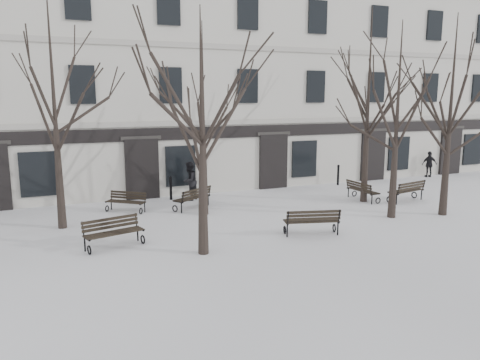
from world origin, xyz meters
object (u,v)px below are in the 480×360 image
tree_3 (452,92)px  bench_2 (407,190)px  tree_1 (201,103)px  bench_3 (126,201)px  tree_2 (398,97)px  bench_5 (362,190)px  bench_0 (113,232)px  bench_1 (312,221)px  bench_4 (193,197)px

tree_3 → bench_2: size_ratio=3.93×
tree_1 → bench_3: 7.84m
tree_2 → tree_3: size_ratio=0.96×
tree_1 → bench_5: bearing=25.4°
tree_3 → bench_0: (-13.33, 0.84, -4.55)m
tree_1 → bench_1: size_ratio=3.67×
tree_2 → bench_5: 5.39m
tree_3 → bench_3: size_ratio=4.79×
tree_2 → bench_3: 11.98m
bench_3 → bench_5: bearing=27.8°
tree_1 → bench_1: 5.92m
bench_1 → bench_2: 7.58m
bench_2 → tree_2: bearing=25.9°
tree_2 → bench_0: 11.89m
tree_3 → bench_5: 5.97m
tree_3 → bench_5: bearing=112.5°
bench_1 → tree_3: bearing=-161.0°
bench_4 → bench_5: bearing=137.6°
tree_2 → tree_3: bearing=-11.9°
bench_0 → bench_3: size_ratio=1.20×
tree_3 → bench_1: (-6.61, -0.47, -4.54)m
tree_3 → bench_2: 5.20m
bench_3 → tree_3: bearing=14.0°
bench_1 → bench_3: bearing=-32.3°
bench_4 → bench_0: bearing=13.9°
tree_3 → bench_0: 14.11m
tree_2 → bench_1: tree_2 is taller
tree_3 → bench_2: bearing=82.1°
bench_3 → bench_5: size_ratio=0.91×
tree_3 → bench_1: bearing=-175.9°
tree_1 → bench_4: (1.41, 5.85, -4.18)m
tree_3 → bench_4: size_ratio=4.20×
bench_2 → bench_3: size_ratio=1.22×
bench_0 → bench_1: bench_1 is taller
tree_2 → tree_1: bearing=-170.9°
tree_2 → bench_2: size_ratio=3.77×
bench_2 → bench_4: bearing=-26.1°
tree_3 → bench_4: 11.55m
tree_2 → bench_0: tree_2 is taller
bench_0 → bench_2: (13.68, 1.68, 0.01)m
bench_1 → bench_3: (-5.58, 6.03, -0.07)m
tree_1 → bench_3: (-1.40, 6.45, -4.23)m
tree_1 → bench_2: tree_1 is taller
tree_1 → bench_1: (4.19, 0.42, -4.16)m
bench_0 → bench_4: size_ratio=1.05×
tree_2 → bench_2: tree_2 is taller
tree_1 → bench_2: 12.37m
tree_1 → bench_4: 7.32m
bench_1 → bench_2: size_ratio=0.99×
bench_5 → tree_2: bearing=163.1°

